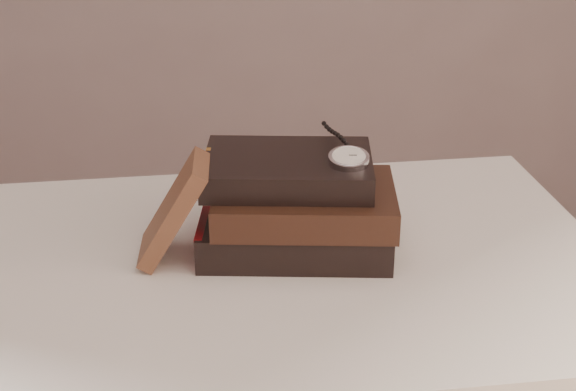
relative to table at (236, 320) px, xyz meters
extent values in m
cube|color=white|center=(0.00, 0.00, 0.07)|extent=(1.00, 0.60, 0.04)
cube|color=white|center=(0.00, 0.00, 0.01)|extent=(0.88, 0.49, 0.08)
cylinder|color=white|center=(0.45, 0.25, -0.30)|extent=(0.05, 0.05, 0.71)
cube|color=black|center=(0.09, 0.03, 0.12)|extent=(0.28, 0.21, 0.05)
cube|color=beige|center=(0.09, 0.03, 0.12)|extent=(0.27, 0.20, 0.04)
cube|color=gold|center=(-0.03, 0.08, 0.12)|extent=(0.01, 0.01, 0.05)
cube|color=maroon|center=(-0.03, 0.05, 0.12)|extent=(0.04, 0.16, 0.05)
cube|color=black|center=(0.10, 0.02, 0.16)|extent=(0.26, 0.20, 0.04)
cube|color=beige|center=(0.10, 0.02, 0.16)|extent=(0.25, 0.19, 0.03)
cube|color=gold|center=(-0.01, 0.07, 0.16)|extent=(0.01, 0.01, 0.04)
cube|color=black|center=(0.08, 0.04, 0.20)|extent=(0.24, 0.19, 0.04)
cube|color=beige|center=(0.08, 0.04, 0.20)|extent=(0.23, 0.17, 0.03)
cube|color=gold|center=(-0.02, 0.08, 0.20)|extent=(0.01, 0.01, 0.04)
cube|color=#47281B|center=(-0.08, 0.02, 0.16)|extent=(0.10, 0.10, 0.14)
cylinder|color=silver|center=(0.15, 0.01, 0.23)|extent=(0.06, 0.06, 0.02)
cylinder|color=white|center=(0.15, 0.01, 0.23)|extent=(0.05, 0.05, 0.01)
torus|color=silver|center=(0.15, 0.01, 0.23)|extent=(0.06, 0.06, 0.01)
cylinder|color=silver|center=(0.16, 0.04, 0.23)|extent=(0.01, 0.01, 0.01)
cube|color=black|center=(0.15, 0.01, 0.23)|extent=(0.00, 0.01, 0.00)
cube|color=black|center=(0.16, 0.00, 0.23)|extent=(0.01, 0.00, 0.00)
sphere|color=black|center=(0.16, 0.04, 0.23)|extent=(0.01, 0.01, 0.01)
sphere|color=black|center=(0.15, 0.05, 0.23)|extent=(0.01, 0.01, 0.01)
sphere|color=black|center=(0.15, 0.07, 0.23)|extent=(0.01, 0.01, 0.01)
sphere|color=black|center=(0.15, 0.08, 0.23)|extent=(0.01, 0.01, 0.01)
sphere|color=black|center=(0.15, 0.09, 0.23)|extent=(0.01, 0.01, 0.01)
sphere|color=black|center=(0.15, 0.10, 0.23)|extent=(0.01, 0.01, 0.01)
sphere|color=black|center=(0.14, 0.11, 0.23)|extent=(0.01, 0.01, 0.01)
sphere|color=black|center=(0.14, 0.12, 0.23)|extent=(0.01, 0.01, 0.01)
sphere|color=black|center=(0.14, 0.13, 0.23)|extent=(0.01, 0.01, 0.01)
torus|color=silver|center=(-0.02, 0.13, 0.16)|extent=(0.05, 0.02, 0.05)
torus|color=silver|center=(0.04, 0.12, 0.16)|extent=(0.05, 0.02, 0.05)
cylinder|color=silver|center=(0.01, 0.13, 0.17)|extent=(0.02, 0.01, 0.00)
cylinder|color=silver|center=(-0.03, 0.19, 0.16)|extent=(0.02, 0.11, 0.03)
cylinder|color=silver|center=(0.07, 0.17, 0.16)|extent=(0.02, 0.11, 0.03)
camera|label=1|loc=(-0.07, -0.97, 0.64)|focal=52.71mm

